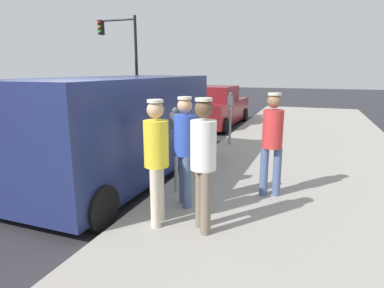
# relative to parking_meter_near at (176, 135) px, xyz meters

# --- Properties ---
(ground_plane) EXTENTS (80.00, 80.00, 0.00)m
(ground_plane) POSITION_rel_parking_meter_near_xyz_m (-1.35, -0.89, -1.18)
(ground_plane) COLOR #2D2D33
(sidewalk_slab) EXTENTS (5.00, 32.00, 0.15)m
(sidewalk_slab) POSITION_rel_parking_meter_near_xyz_m (2.15, -0.89, -1.11)
(sidewalk_slab) COLOR #9E998E
(sidewalk_slab) RESTS_ON ground
(parking_meter_near) EXTENTS (0.14, 0.18, 1.52)m
(parking_meter_near) POSITION_rel_parking_meter_near_xyz_m (0.00, 0.00, 0.00)
(parking_meter_near) COLOR gray
(parking_meter_near) RESTS_ON sidewalk_slab
(parking_meter_far) EXTENTS (0.14, 0.18, 1.52)m
(parking_meter_far) POSITION_rel_parking_meter_near_xyz_m (0.00, 4.09, 0.00)
(parking_meter_far) COLOR gray
(parking_meter_far) RESTS_ON sidewalk_slab
(pedestrian_in_red) EXTENTS (0.35, 0.34, 1.78)m
(pedestrian_in_red) POSITION_rel_parking_meter_near_xyz_m (1.60, 0.39, -0.00)
(pedestrian_in_red) COLOR #4C608C
(pedestrian_in_red) RESTS_ON sidewalk_slab
(pedestrian_in_white) EXTENTS (0.34, 0.34, 1.80)m
(pedestrian_in_white) POSITION_rel_parking_meter_near_xyz_m (0.90, -1.23, 0.01)
(pedestrian_in_white) COLOR #726656
(pedestrian_in_white) RESTS_ON sidewalk_slab
(pedestrian_in_blue) EXTENTS (0.34, 0.34, 1.75)m
(pedestrian_in_blue) POSITION_rel_parking_meter_near_xyz_m (0.37, -0.51, -0.02)
(pedestrian_in_blue) COLOR #4C608C
(pedestrian_in_blue) RESTS_ON sidewalk_slab
(pedestrian_in_yellow) EXTENTS (0.34, 0.36, 1.76)m
(pedestrian_in_yellow) POSITION_rel_parking_meter_near_xyz_m (0.24, -1.26, -0.01)
(pedestrian_in_yellow) COLOR beige
(pedestrian_in_yellow) RESTS_ON sidewalk_slab
(parked_van) EXTENTS (2.22, 5.24, 2.15)m
(parked_van) POSITION_rel_parking_meter_near_xyz_m (-1.50, 0.63, -0.03)
(parked_van) COLOR navy
(parked_van) RESTS_ON ground
(parked_sedan_ahead) EXTENTS (2.05, 4.45, 1.65)m
(parked_sedan_ahead) POSITION_rel_parking_meter_near_xyz_m (-1.57, 8.01, -0.43)
(parked_sedan_ahead) COLOR maroon
(parked_sedan_ahead) RESTS_ON ground
(traffic_light_corner) EXTENTS (2.48, 0.42, 5.20)m
(traffic_light_corner) POSITION_rel_parking_meter_near_xyz_m (-8.08, 11.64, 2.34)
(traffic_light_corner) COLOR black
(traffic_light_corner) RESTS_ON ground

